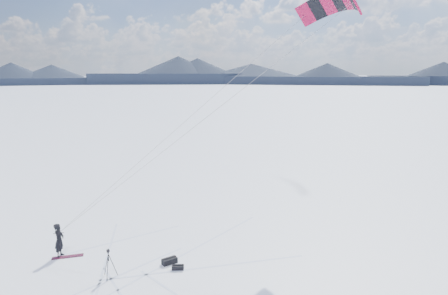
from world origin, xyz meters
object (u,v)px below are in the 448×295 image
object	(u,v)px
tripod	(109,259)
gear_bag_b	(178,267)
snowkiter	(61,256)
snowboard	(68,257)
gear_bag_a	(170,261)

from	to	relation	value
tripod	gear_bag_b	world-z (taller)	tripod
snowkiter	snowboard	size ratio (longest dim) A/B	1.18
snowboard	tripod	size ratio (longest dim) A/B	1.11
snowkiter	gear_bag_b	xyz separation A→B (m)	(6.07, -2.93, 0.12)
snowkiter	snowboard	world-z (taller)	snowkiter
snowkiter	snowboard	distance (m)	0.43
snowboard	tripod	bearing A→B (deg)	-50.53
snowboard	gear_bag_b	size ratio (longest dim) A/B	2.48
snowboard	tripod	xyz separation A→B (m)	(2.33, -2.67, 0.92)
tripod	gear_bag_b	distance (m)	3.45
snowkiter	gear_bag_a	bearing A→B (deg)	-100.50
snowkiter	gear_bag_b	bearing A→B (deg)	-105.03
snowboard	gear_bag_a	xyz separation A→B (m)	(5.33, -2.04, 0.13)
gear_bag_a	tripod	bearing A→B (deg)	171.80
snowboard	gear_bag_a	world-z (taller)	gear_bag_a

